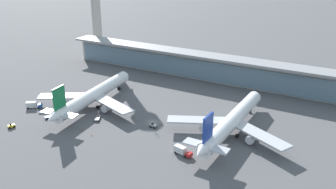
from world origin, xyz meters
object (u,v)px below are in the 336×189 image
(airliner_centre_stand, at_px, (232,121))
(service_truck_mid_apron_grey, at_px, (98,118))
(service_truck_by_tail_grey, at_px, (153,126))
(airliner_left_stand, at_px, (93,95))
(service_truck_at_far_stand_blue, at_px, (33,105))
(service_truck_on_taxiway_yellow, at_px, (11,126))
(service_truck_near_nose_blue, at_px, (51,116))
(service_truck_under_wing_red, at_px, (182,150))
(safety_cone_bravo, at_px, (82,130))
(safety_cone_alpha, at_px, (92,135))

(airliner_centre_stand, height_order, service_truck_mid_apron_grey, airliner_centre_stand)
(service_truck_by_tail_grey, bearing_deg, service_truck_mid_apron_grey, -167.46)
(airliner_left_stand, height_order, service_truck_at_far_stand_blue, airliner_left_stand)
(service_truck_by_tail_grey, relative_size, service_truck_on_taxiway_yellow, 0.88)
(airliner_left_stand, distance_m, service_truck_near_nose_blue, 21.97)
(airliner_left_stand, distance_m, service_truck_under_wing_red, 60.84)
(airliner_left_stand, bearing_deg, safety_cone_bravo, -61.18)
(service_truck_near_nose_blue, relative_size, service_truck_under_wing_red, 0.90)
(service_truck_near_nose_blue, xyz_separation_m, service_truck_under_wing_red, (65.70, 1.03, 0.88))
(service_truck_mid_apron_grey, height_order, safety_cone_alpha, service_truck_mid_apron_grey)
(airliner_centre_stand, xyz_separation_m, safety_cone_alpha, (-48.37, -29.57, -5.34))
(service_truck_mid_apron_grey, bearing_deg, service_truck_by_tail_grey, 12.54)
(service_truck_on_taxiway_yellow, relative_size, safety_cone_bravo, 4.73)
(airliner_left_stand, height_order, service_truck_mid_apron_grey, airliner_left_stand)
(service_truck_near_nose_blue, distance_m, safety_cone_alpha, 27.54)
(service_truck_under_wing_red, distance_m, service_truck_on_taxiway_yellow, 74.63)
(service_truck_mid_apron_grey, distance_m, service_truck_on_taxiway_yellow, 35.95)
(safety_cone_alpha, bearing_deg, service_truck_at_far_stand_blue, 169.50)
(airliner_centre_stand, height_order, service_truck_at_far_stand_blue, airliner_centre_stand)
(service_truck_by_tail_grey, xyz_separation_m, service_truck_on_taxiway_yellow, (-52.04, -29.89, 0.00))
(service_truck_at_far_stand_blue, relative_size, safety_cone_bravo, 10.35)
(airliner_centre_stand, relative_size, service_truck_near_nose_blue, 9.82)
(airliner_centre_stand, relative_size, service_truck_by_tail_grey, 22.99)
(airliner_left_stand, xyz_separation_m, service_truck_mid_apron_grey, (11.46, -10.96, -4.85))
(service_truck_near_nose_blue, xyz_separation_m, safety_cone_alpha, (27.22, -4.13, -0.49))
(service_truck_near_nose_blue, relative_size, service_truck_mid_apron_grey, 1.05)
(service_truck_under_wing_red, bearing_deg, safety_cone_alpha, -172.35)
(airliner_centre_stand, height_order, service_truck_on_taxiway_yellow, airliner_centre_stand)
(service_truck_near_nose_blue, relative_size, safety_cone_alpha, 9.79)
(airliner_centre_stand, xyz_separation_m, service_truck_on_taxiway_yellow, (-82.72, -40.74, -4.79))
(service_truck_by_tail_grey, height_order, safety_cone_bravo, service_truck_by_tail_grey)
(service_truck_near_nose_blue, bearing_deg, safety_cone_alpha, -8.63)
(service_truck_on_taxiway_yellow, relative_size, service_truck_at_far_stand_blue, 0.46)
(airliner_left_stand, xyz_separation_m, safety_cone_alpha, (19.24, -24.01, -5.34))
(service_truck_under_wing_red, distance_m, service_truck_mid_apron_grey, 46.93)
(service_truck_by_tail_grey, height_order, safety_cone_alpha, service_truck_by_tail_grey)
(service_truck_by_tail_grey, bearing_deg, service_truck_under_wing_red, -33.11)
(airliner_left_stand, distance_m, service_truck_mid_apron_grey, 16.58)
(service_truck_under_wing_red, relative_size, service_truck_mid_apron_grey, 1.16)
(service_truck_under_wing_red, xyz_separation_m, service_truck_by_tail_grey, (-20.78, 13.55, -0.82))
(safety_cone_bravo, bearing_deg, safety_cone_alpha, -13.43)
(airliner_centre_stand, distance_m, service_truck_on_taxiway_yellow, 92.33)
(airliner_left_stand, distance_m, safety_cone_bravo, 26.07)
(airliner_left_stand, xyz_separation_m, service_truck_by_tail_grey, (36.93, -5.29, -4.79))
(service_truck_near_nose_blue, height_order, service_truck_by_tail_grey, service_truck_near_nose_blue)
(service_truck_near_nose_blue, bearing_deg, service_truck_mid_apron_grey, 24.66)
(service_truck_mid_apron_grey, height_order, safety_cone_bravo, service_truck_mid_apron_grey)
(service_truck_mid_apron_grey, xyz_separation_m, service_truck_at_far_stand_blue, (-35.02, -5.12, 0.88))
(airliner_centre_stand, bearing_deg, safety_cone_bravo, -153.22)
(service_truck_under_wing_red, height_order, service_truck_by_tail_grey, service_truck_under_wing_red)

